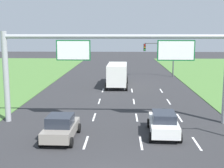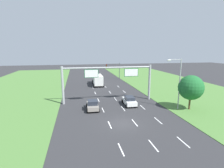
{
  "view_description": "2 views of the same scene",
  "coord_description": "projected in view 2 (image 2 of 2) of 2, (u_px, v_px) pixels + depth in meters",
  "views": [
    {
      "loc": [
        0.51,
        -12.85,
        6.9
      ],
      "look_at": [
        -0.38,
        15.29,
        2.23
      ],
      "focal_mm": 50.0,
      "sensor_mm": 36.0,
      "label": 1
    },
    {
      "loc": [
        -5.88,
        -21.52,
        9.88
      ],
      "look_at": [
        0.84,
        11.07,
        3.35
      ],
      "focal_mm": 28.0,
      "sensor_mm": 36.0,
      "label": 2
    }
  ],
  "objects": [
    {
      "name": "ground_plane",
      "position": [
        122.0,
        124.0,
        23.75
      ],
      "size": [
        200.0,
        200.0,
        0.0
      ],
      "primitive_type": "plane",
      "color": "#2D2D30"
    },
    {
      "name": "lane_dashes_slip",
      "position": [
        149.0,
        113.0,
        27.67
      ],
      "size": [
        0.14,
        44.4,
        0.01
      ],
      "color": "white",
      "rests_on": "ground_plane"
    },
    {
      "name": "street_lamp",
      "position": [
        178.0,
        80.0,
        28.63
      ],
      "size": [
        2.61,
        0.32,
        8.5
      ],
      "color": "#9EA0A5",
      "rests_on": "ground_plane"
    },
    {
      "name": "traffic_light_mast",
      "position": [
        114.0,
        68.0,
        58.8
      ],
      "size": [
        4.76,
        0.49,
        5.6
      ],
      "color": "#47494F",
      "rests_on": "ground_plane"
    },
    {
      "name": "lane_dashes_inner_left",
      "position": [
        106.0,
        117.0,
        26.28
      ],
      "size": [
        0.14,
        44.4,
        0.01
      ],
      "color": "white",
      "rests_on": "ground_plane"
    },
    {
      "name": "roadside_tree_near",
      "position": [
        191.0,
        88.0,
        28.7
      ],
      "size": [
        4.09,
        4.09,
        5.83
      ],
      "color": "#513823",
      "rests_on": "ground_plane"
    },
    {
      "name": "grass_verge_right",
      "position": [
        205.0,
        96.0,
        37.51
      ],
      "size": [
        24.0,
        120.0,
        0.06
      ],
      "primitive_type": "cube",
      "color": "#4C7A38",
      "rests_on": "ground_plane"
    },
    {
      "name": "box_truck",
      "position": [
        97.0,
        79.0,
        49.72
      ],
      "size": [
        2.84,
        8.57,
        2.95
      ],
      "rotation": [
        0.0,
        0.0,
        -0.02
      ],
      "color": "silver",
      "rests_on": "ground_plane"
    },
    {
      "name": "sign_gantry",
      "position": [
        109.0,
        77.0,
        33.05
      ],
      "size": [
        17.24,
        0.44,
        7.0
      ],
      "color": "#9EA0A5",
      "rests_on": "ground_plane"
    },
    {
      "name": "lane_dashes_inner_right",
      "position": [
        128.0,
        115.0,
        26.98
      ],
      "size": [
        0.14,
        44.4,
        0.01
      ],
      "color": "white",
      "rests_on": "ground_plane"
    },
    {
      "name": "car_lead_silver",
      "position": [
        93.0,
        105.0,
        29.17
      ],
      "size": [
        2.16,
        4.05,
        1.65
      ],
      "rotation": [
        0.0,
        0.0,
        -0.03
      ],
      "color": "gray",
      "rests_on": "ground_plane"
    },
    {
      "name": "car_near_red",
      "position": [
        129.0,
        101.0,
        31.66
      ],
      "size": [
        2.24,
        4.33,
        1.59
      ],
      "rotation": [
        0.0,
        0.0,
        -0.04
      ],
      "color": "white",
      "rests_on": "ground_plane"
    }
  ]
}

